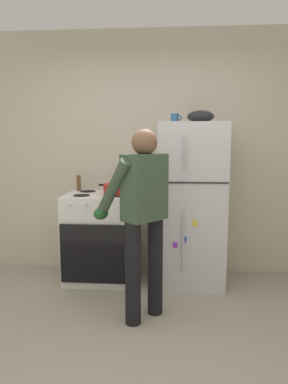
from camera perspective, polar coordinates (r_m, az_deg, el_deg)
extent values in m
plane|color=#9E9384|center=(2.70, -2.73, -25.95)|extent=(8.00, 8.00, 0.00)
cube|color=beige|center=(4.17, 0.61, 6.03)|extent=(6.00, 0.10, 2.70)
cube|color=silver|center=(3.85, 7.35, -1.90)|extent=(0.68, 0.68, 1.68)
cube|color=black|center=(3.47, 7.69, 1.45)|extent=(0.67, 0.01, 0.01)
cylinder|color=#B7B7BC|center=(3.55, 6.15, -7.48)|extent=(0.02, 0.02, 0.61)
cylinder|color=#B7B7BC|center=(3.42, 6.37, 6.18)|extent=(0.02, 0.02, 0.31)
cube|color=yellow|center=(3.53, 7.98, -4.88)|extent=(0.04, 0.01, 0.06)
cube|color=blue|center=(3.57, 6.31, -7.43)|extent=(0.04, 0.01, 0.06)
cube|color=purple|center=(3.58, 4.88, -8.25)|extent=(0.04, 0.01, 0.06)
cube|color=white|center=(4.00, -6.52, -6.93)|extent=(0.76, 0.64, 0.94)
cube|color=black|center=(3.72, -7.48, -9.36)|extent=(0.53, 0.01, 0.34)
cylinder|color=black|center=(3.80, -9.76, -0.52)|extent=(0.17, 0.17, 0.01)
cylinder|color=black|center=(3.73, -4.32, -0.60)|extent=(0.17, 0.17, 0.01)
cylinder|color=black|center=(4.08, -8.75, 0.11)|extent=(0.17, 0.17, 0.01)
cylinder|color=black|center=(4.01, -3.68, 0.05)|extent=(0.17, 0.17, 0.01)
cylinder|color=silver|center=(3.65, -11.65, -1.94)|extent=(0.04, 0.03, 0.04)
cylinder|color=silver|center=(3.61, -9.06, -2.00)|extent=(0.04, 0.03, 0.04)
cylinder|color=silver|center=(3.57, -6.25, -2.06)|extent=(0.04, 0.03, 0.04)
cylinder|color=silver|center=(3.54, -3.55, -2.10)|extent=(0.04, 0.03, 0.04)
cube|color=black|center=(3.71, -7.51, -9.61)|extent=(0.72, 0.03, 0.60)
cylinder|color=black|center=(3.04, -1.74, -12.67)|extent=(0.13, 0.13, 0.86)
cylinder|color=black|center=(3.21, 1.76, -11.51)|extent=(0.13, 0.13, 0.86)
cube|color=#384C38|center=(2.95, 0.07, 0.74)|extent=(0.39, 0.40, 0.54)
sphere|color=brown|center=(2.93, 0.07, 7.83)|extent=(0.21, 0.21, 0.21)
sphere|color=#353535|center=(2.93, 0.07, 7.11)|extent=(0.15, 0.15, 0.15)
cylinder|color=#384C38|center=(2.94, -4.92, 0.51)|extent=(0.36, 0.33, 0.51)
cylinder|color=#384C38|center=(3.21, 0.62, 1.20)|extent=(0.36, 0.33, 0.51)
ellipsoid|color=#1E5123|center=(3.11, -6.76, -3.37)|extent=(0.12, 0.18, 0.10)
ellipsoid|color=#1E5123|center=(3.36, -1.32, -2.42)|extent=(0.12, 0.18, 0.10)
cylinder|color=red|center=(3.81, -4.44, 0.50)|extent=(0.26, 0.26, 0.11)
cube|color=black|center=(3.84, -6.71, 1.10)|extent=(0.05, 0.03, 0.02)
cube|color=black|center=(3.79, -2.16, 1.06)|extent=(0.05, 0.03, 0.02)
cylinder|color=#2D6093|center=(3.83, 4.83, 11.43)|extent=(0.08, 0.08, 0.10)
torus|color=#2D6093|center=(3.84, 5.50, 11.49)|extent=(0.06, 0.01, 0.06)
cylinder|color=brown|center=(4.15, -10.18, 1.43)|extent=(0.05, 0.05, 0.17)
ellipsoid|color=black|center=(3.79, 8.84, 11.60)|extent=(0.27, 0.27, 0.12)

